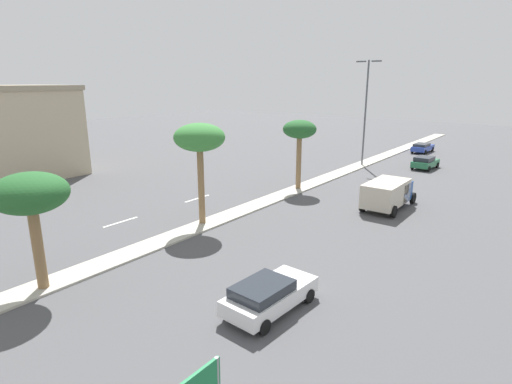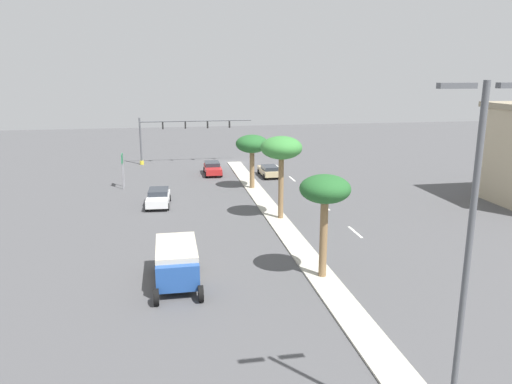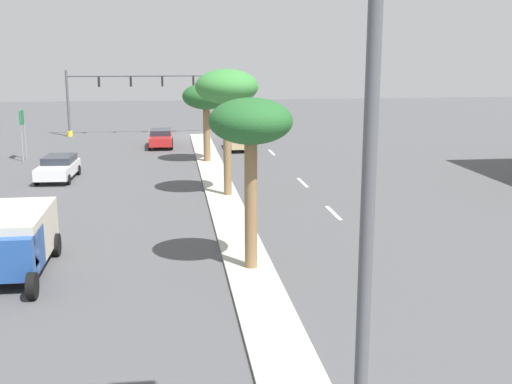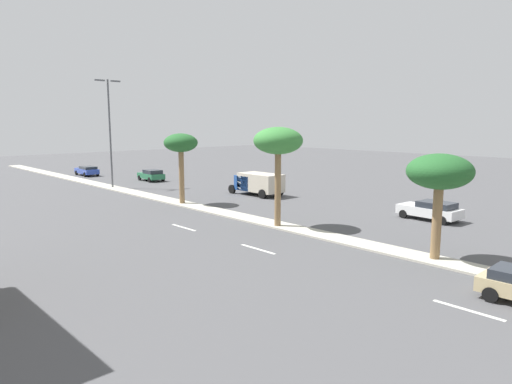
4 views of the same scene
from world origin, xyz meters
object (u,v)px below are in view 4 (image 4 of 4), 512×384
(sedan_white_outboard, at_px, (431,210))
(sedan_blue_mid, at_px, (87,170))
(street_lamp_right, at_px, (110,126))
(sedan_green_left, at_px, (151,175))
(box_truck, at_px, (257,183))
(palm_tree_trailing, at_px, (440,174))
(palm_tree_inboard, at_px, (278,143))
(palm_tree_front, at_px, (181,145))

(sedan_white_outboard, height_order, sedan_blue_mid, sedan_white_outboard)
(street_lamp_right, bearing_deg, sedan_blue_mid, 77.79)
(sedan_green_left, distance_m, box_truck, 17.52)
(sedan_blue_mid, bearing_deg, street_lamp_right, -102.21)
(palm_tree_trailing, height_order, box_truck, palm_tree_trailing)
(palm_tree_trailing, bearing_deg, sedan_white_outboard, 27.34)
(palm_tree_trailing, distance_m, sedan_white_outboard, 11.61)
(sedan_white_outboard, bearing_deg, palm_tree_inboard, 148.39)
(palm_tree_front, bearing_deg, sedan_white_outboard, -61.82)
(palm_tree_inboard, bearing_deg, sedan_white_outboard, -31.61)
(palm_tree_trailing, distance_m, palm_tree_front, 23.57)
(palm_tree_front, relative_size, street_lamp_right, 0.53)
(box_truck, bearing_deg, street_lamp_right, 119.75)
(street_lamp_right, height_order, sedan_blue_mid, street_lamp_right)
(palm_tree_trailing, xyz_separation_m, sedan_blue_mid, (2.95, 51.54, -3.96))
(sedan_blue_mid, relative_size, box_truck, 0.79)
(palm_tree_trailing, xyz_separation_m, box_truck, (8.44, 22.83, -3.42))
(sedan_green_left, bearing_deg, sedan_blue_mid, 107.13)
(palm_tree_front, height_order, street_lamp_right, street_lamp_right)
(palm_tree_trailing, distance_m, box_truck, 24.58)
(sedan_white_outboard, distance_m, sedan_green_left, 35.35)
(palm_tree_front, relative_size, sedan_green_left, 1.51)
(street_lamp_right, height_order, box_truck, street_lamp_right)
(palm_tree_trailing, distance_m, street_lamp_right, 37.74)
(sedan_white_outboard, height_order, sedan_green_left, sedan_white_outboard)
(sedan_white_outboard, height_order, box_truck, box_truck)
(palm_tree_front, height_order, sedan_blue_mid, palm_tree_front)
(sedan_blue_mid, bearing_deg, sedan_green_left, -72.87)
(sedan_white_outboard, bearing_deg, box_truck, 94.08)
(palm_tree_front, xyz_separation_m, sedan_green_left, (6.66, 16.66, -4.59))
(palm_tree_front, bearing_deg, sedan_green_left, 68.21)
(palm_tree_inboard, relative_size, palm_tree_front, 1.11)
(sedan_white_outboard, bearing_deg, palm_tree_front, 118.18)
(sedan_green_left, bearing_deg, sedan_white_outboard, -84.69)
(sedan_white_outboard, distance_m, box_truck, 17.86)
(palm_tree_front, bearing_deg, sedan_blue_mid, 83.53)
(palm_tree_inboard, bearing_deg, sedan_green_left, 76.55)
(palm_tree_trailing, xyz_separation_m, sedan_white_outboard, (9.71, 5.02, -3.91))
(palm_tree_trailing, xyz_separation_m, sedan_green_left, (6.44, 40.22, -3.92))
(palm_tree_front, bearing_deg, street_lamp_right, 89.29)
(street_lamp_right, distance_m, sedan_blue_mid, 15.48)
(sedan_green_left, bearing_deg, street_lamp_right, -158.55)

